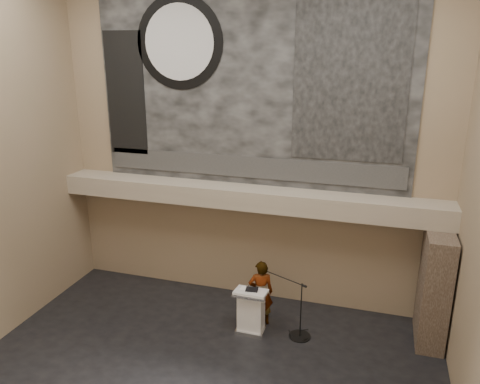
% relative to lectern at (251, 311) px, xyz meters
% --- Properties ---
extents(wall_back, '(10.00, 0.02, 8.50)m').
position_rel_lectern_xyz_m(wall_back, '(-0.57, 1.76, 3.70)').
color(wall_back, '#897557').
rests_on(wall_back, floor).
extents(wall_front, '(10.00, 0.02, 8.50)m').
position_rel_lectern_xyz_m(wall_front, '(-0.57, -6.24, 3.70)').
color(wall_front, '#897557').
rests_on(wall_front, floor).
extents(soffit, '(10.00, 0.80, 0.50)m').
position_rel_lectern_xyz_m(soffit, '(-0.57, 1.36, 2.40)').
color(soffit, gray).
rests_on(soffit, wall_back).
extents(sprinkler_left, '(0.04, 0.04, 0.06)m').
position_rel_lectern_xyz_m(sprinkler_left, '(-2.17, 1.31, 2.12)').
color(sprinkler_left, '#B2893D').
rests_on(sprinkler_left, soffit).
extents(sprinkler_right, '(0.04, 0.04, 0.06)m').
position_rel_lectern_xyz_m(sprinkler_right, '(1.33, 1.31, 2.12)').
color(sprinkler_right, '#B2893D').
rests_on(sprinkler_right, soffit).
extents(banner, '(8.00, 0.05, 5.00)m').
position_rel_lectern_xyz_m(banner, '(-0.57, 1.73, 5.15)').
color(banner, black).
rests_on(banner, wall_back).
extents(banner_text_strip, '(7.76, 0.02, 0.55)m').
position_rel_lectern_xyz_m(banner_text_strip, '(-0.57, 1.69, 3.10)').
color(banner_text_strip, '#2D2D2D').
rests_on(banner_text_strip, banner).
extents(banner_clock_rim, '(2.30, 0.02, 2.30)m').
position_rel_lectern_xyz_m(banner_clock_rim, '(-2.37, 1.69, 6.15)').
color(banner_clock_rim, black).
rests_on(banner_clock_rim, banner).
extents(banner_clock_face, '(1.84, 0.02, 1.84)m').
position_rel_lectern_xyz_m(banner_clock_face, '(-2.37, 1.67, 6.15)').
color(banner_clock_face, silver).
rests_on(banner_clock_face, banner).
extents(banner_building_print, '(2.60, 0.02, 3.60)m').
position_rel_lectern_xyz_m(banner_building_print, '(1.83, 1.69, 5.25)').
color(banner_building_print, black).
rests_on(banner_building_print, banner).
extents(banner_brick_print, '(1.10, 0.02, 3.20)m').
position_rel_lectern_xyz_m(banner_brick_print, '(-3.97, 1.69, 4.85)').
color(banner_brick_print, black).
rests_on(banner_brick_print, banner).
extents(stone_pier, '(0.60, 1.40, 2.70)m').
position_rel_lectern_xyz_m(stone_pier, '(4.08, 0.91, 0.80)').
color(stone_pier, '#3E3026').
rests_on(stone_pier, floor).
extents(lectern, '(0.76, 0.55, 1.14)m').
position_rel_lectern_xyz_m(lectern, '(0.00, 0.00, 0.00)').
color(lectern, silver).
rests_on(lectern, floor).
extents(binder, '(0.32, 0.27, 0.04)m').
position_rel_lectern_xyz_m(binder, '(0.01, 0.01, 0.56)').
color(binder, black).
rests_on(binder, lectern).
extents(papers, '(0.24, 0.32, 0.00)m').
position_rel_lectern_xyz_m(papers, '(-0.18, -0.03, 0.55)').
color(papers, white).
rests_on(papers, lectern).
extents(speaker_person, '(0.71, 0.59, 1.68)m').
position_rel_lectern_xyz_m(speaker_person, '(0.13, 0.41, 0.29)').
color(speaker_person, silver).
rests_on(speaker_person, floor).
extents(mic_stand, '(1.39, 0.79, 1.41)m').
position_rel_lectern_xyz_m(mic_stand, '(1.14, 0.13, -0.34)').
color(mic_stand, black).
rests_on(mic_stand, floor).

